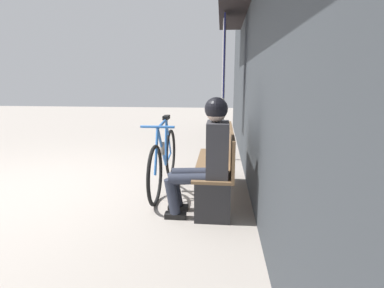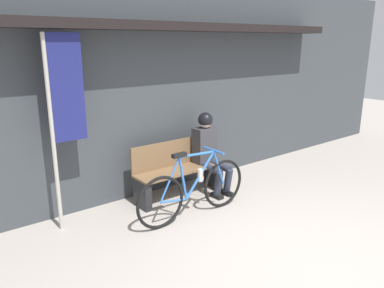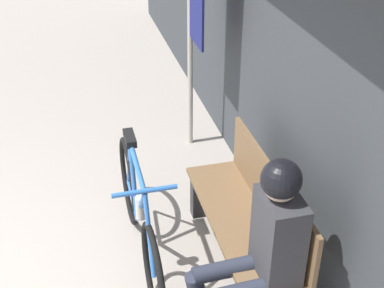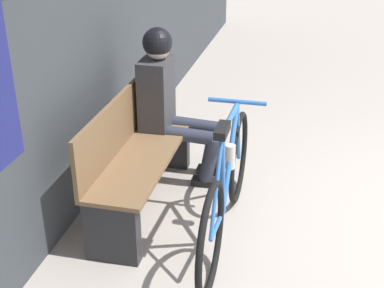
{
  "view_description": "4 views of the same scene",
  "coord_description": "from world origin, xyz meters",
  "px_view_note": "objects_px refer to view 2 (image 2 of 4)",
  "views": [
    {
      "loc": [
        3.41,
        2.3,
        1.41
      ],
      "look_at": [
        -0.28,
        1.94,
        0.61
      ],
      "focal_mm": 28.0,
      "sensor_mm": 36.0,
      "label": 1
    },
    {
      "loc": [
        -3.16,
        -2.08,
        2.3
      ],
      "look_at": [
        -0.08,
        1.89,
        0.91
      ],
      "focal_mm": 35.0,
      "sensor_mm": 36.0,
      "label": 2
    },
    {
      "loc": [
        2.62,
        1.2,
        2.79
      ],
      "look_at": [
        -0.41,
        1.98,
        0.87
      ],
      "focal_mm": 50.0,
      "sensor_mm": 36.0,
      "label": 3
    },
    {
      "loc": [
        -3.32,
        1.09,
        2.2
      ],
      "look_at": [
        -0.01,
        1.87,
        0.55
      ],
      "focal_mm": 50.0,
      "sensor_mm": 36.0,
      "label": 4
    }
  ],
  "objects_px": {
    "park_bench_near": "(178,172)",
    "person_seated": "(208,147)",
    "bicycle": "(194,190)",
    "banner_pole": "(62,106)"
  },
  "relations": [
    {
      "from": "park_bench_near",
      "to": "person_seated",
      "type": "height_order",
      "value": "person_seated"
    },
    {
      "from": "person_seated",
      "to": "bicycle",
      "type": "bearing_deg",
      "value": -141.5
    },
    {
      "from": "park_bench_near",
      "to": "banner_pole",
      "type": "relative_size",
      "value": 0.6
    },
    {
      "from": "banner_pole",
      "to": "person_seated",
      "type": "bearing_deg",
      "value": -4.14
    },
    {
      "from": "park_bench_near",
      "to": "person_seated",
      "type": "relative_size",
      "value": 1.15
    },
    {
      "from": "park_bench_near",
      "to": "bicycle",
      "type": "height_order",
      "value": "bicycle"
    },
    {
      "from": "bicycle",
      "to": "banner_pole",
      "type": "xyz_separation_m",
      "value": [
        -1.39,
        0.76,
        1.17
      ]
    },
    {
      "from": "bicycle",
      "to": "person_seated",
      "type": "distance_m",
      "value": 1.02
    },
    {
      "from": "park_bench_near",
      "to": "banner_pole",
      "type": "distance_m",
      "value": 2.02
    },
    {
      "from": "park_bench_near",
      "to": "bicycle",
      "type": "xyz_separation_m",
      "value": [
        -0.25,
        -0.71,
        0.0
      ]
    }
  ]
}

